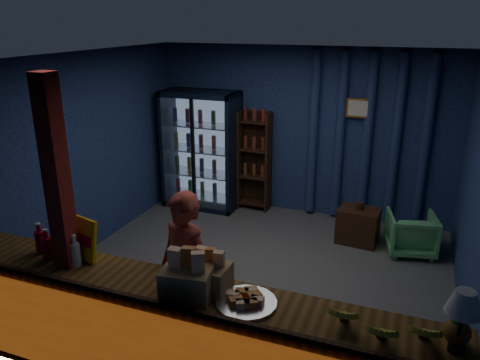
# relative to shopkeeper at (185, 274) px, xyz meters

# --- Properties ---
(ground) EXTENTS (4.60, 4.60, 0.00)m
(ground) POSITION_rel_shopkeeper_xyz_m (0.16, 1.44, -0.78)
(ground) COLOR #515154
(ground) RESTS_ON ground
(room_walls) EXTENTS (4.60, 4.60, 4.60)m
(room_walls) POSITION_rel_shopkeeper_xyz_m (0.16, 1.44, 0.79)
(room_walls) COLOR navy
(room_walls) RESTS_ON ground
(counter) EXTENTS (4.40, 0.57, 0.99)m
(counter) POSITION_rel_shopkeeper_xyz_m (0.16, -0.47, -0.31)
(counter) COLOR brown
(counter) RESTS_ON ground
(support_post) EXTENTS (0.16, 0.16, 2.60)m
(support_post) POSITION_rel_shopkeeper_xyz_m (-0.89, -0.46, 0.52)
(support_post) COLOR maroon
(support_post) RESTS_ON ground
(beverage_cooler) EXTENTS (1.20, 0.62, 1.90)m
(beverage_cooler) POSITION_rel_shopkeeper_xyz_m (-1.39, 3.36, 0.15)
(beverage_cooler) COLOR black
(beverage_cooler) RESTS_ON ground
(bottle_shelf) EXTENTS (0.50, 0.28, 1.60)m
(bottle_shelf) POSITION_rel_shopkeeper_xyz_m (-0.54, 3.50, 0.01)
(bottle_shelf) COLOR #392112
(bottle_shelf) RESTS_ON ground
(curtain_folds) EXTENTS (1.74, 0.14, 2.50)m
(curtain_folds) POSITION_rel_shopkeeper_xyz_m (1.16, 3.58, 0.52)
(curtain_folds) COLOR navy
(curtain_folds) RESTS_ON room_walls
(framed_picture) EXTENTS (0.36, 0.04, 0.28)m
(framed_picture) POSITION_rel_shopkeeper_xyz_m (1.01, 3.54, 0.97)
(framed_picture) COLOR gold
(framed_picture) RESTS_ON room_walls
(shopkeeper) EXTENTS (0.66, 0.53, 1.56)m
(shopkeeper) POSITION_rel_shopkeeper_xyz_m (0.00, 0.00, 0.00)
(shopkeeper) COLOR #9A362A
(shopkeeper) RESTS_ON ground
(green_chair) EXTENTS (0.71, 0.73, 0.55)m
(green_chair) POSITION_rel_shopkeeper_xyz_m (1.91, 2.76, -0.50)
(green_chair) COLOR #61C375
(green_chair) RESTS_ON ground
(side_table) EXTENTS (0.58, 0.45, 0.59)m
(side_table) POSITION_rel_shopkeeper_xyz_m (1.21, 2.82, -0.53)
(side_table) COLOR #392112
(side_table) RESTS_ON ground
(yellow_sign) EXTENTS (0.49, 0.21, 0.38)m
(yellow_sign) POSITION_rel_shopkeeper_xyz_m (-0.90, -0.30, 0.36)
(yellow_sign) COLOR yellow
(yellow_sign) RESTS_ON counter
(soda_bottles) EXTENTS (0.54, 0.17, 0.29)m
(soda_bottles) POSITION_rel_shopkeeper_xyz_m (-1.03, -0.41, 0.29)
(soda_bottles) COLOR red
(soda_bottles) RESTS_ON counter
(snack_box_left) EXTENTS (0.42, 0.36, 0.40)m
(snack_box_left) POSITION_rel_shopkeeper_xyz_m (0.31, -0.53, 0.31)
(snack_box_left) COLOR #99824A
(snack_box_left) RESTS_ON counter
(snack_box_centre) EXTENTS (0.32, 0.27, 0.33)m
(snack_box_centre) POSITION_rel_shopkeeper_xyz_m (0.42, -0.36, 0.29)
(snack_box_centre) COLOR #99824A
(snack_box_centre) RESTS_ON counter
(pastry_tray) EXTENTS (0.47, 0.47, 0.08)m
(pastry_tray) POSITION_rel_shopkeeper_xyz_m (0.77, -0.47, 0.19)
(pastry_tray) COLOR silver
(pastry_tray) RESTS_ON counter
(banana_bunches) EXTENTS (0.76, 0.30, 0.17)m
(banana_bunches) POSITION_rel_shopkeeper_xyz_m (1.75, -0.48, 0.25)
(banana_bunches) COLOR gold
(banana_bunches) RESTS_ON counter
(table_lamp) EXTENTS (0.23, 0.23, 0.45)m
(table_lamp) POSITION_rel_shopkeeper_xyz_m (2.21, -0.48, 0.52)
(table_lamp) COLOR black
(table_lamp) RESTS_ON counter
(pineapple) EXTENTS (0.17, 0.17, 0.30)m
(pineapple) POSITION_rel_shopkeeper_xyz_m (2.21, -0.40, 0.29)
(pineapple) COLOR #98631B
(pineapple) RESTS_ON counter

